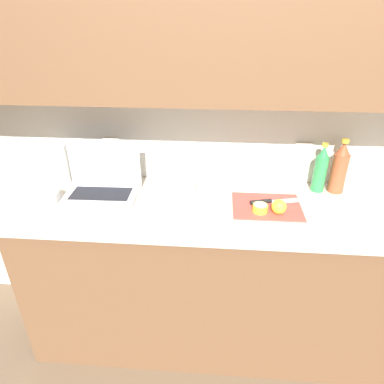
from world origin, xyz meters
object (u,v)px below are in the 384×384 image
Objects in this scene: measuring_cup at (187,182)px; bottle_oil_tall at (321,170)px; cutting_board at (267,206)px; bowl_white at (42,198)px; laptop at (103,182)px; lemon_half_cut at (260,208)px; lemon_whole_beside at (279,207)px; paper_towel_roll at (60,164)px; bottle_green_soda at (339,168)px; knife at (266,202)px.

bottle_oil_tall is at bearing 3.48° from measuring_cup.
bowl_white reaches higher than cutting_board.
bottle_oil_tall is 1.46m from bowl_white.
laptop is 1.43× the size of bottle_oil_tall.
lemon_whole_beside reaches higher than lemon_half_cut.
paper_towel_roll is at bearing 167.64° from lemon_whole_beside.
bottle_green_soda is 2.89× the size of measuring_cup.
knife is at bearing -155.25° from bottle_green_soda.
lemon_half_cut is at bearing -148.42° from bottle_green_soda.
bottle_oil_tall is 0.72m from measuring_cup.
knife is at bearing 3.92° from bowl_white.
lemon_half_cut is (-0.04, -0.06, 0.02)m from cutting_board.
lemon_whole_beside is at bearing -0.75° from bowl_white.
measuring_cup is at bearing 158.67° from cutting_board.
cutting_board is 0.07m from lemon_half_cut.
knife is 3.51× the size of lemon_half_cut.
lemon_half_cut is 1.12m from paper_towel_roll.
laptop is at bearing 161.36° from knife.
bottle_oil_tall reaches higher than cutting_board.
lemon_whole_beside is 0.31× the size of paper_towel_roll.
knife is 1.14× the size of paper_towel_roll.
paper_towel_roll is at bearing 156.85° from knife.
lemon_whole_beside is at bearing -26.29° from measuring_cup.
lemon_half_cut is at bearing -0.35° from bowl_white.
cutting_board is 0.46m from bottle_green_soda.
lemon_whole_beside is 0.69× the size of measuring_cup.
cutting_board is at bearing -152.09° from bottle_green_soda.
bottle_oil_tall is at bearing 10.19° from bowl_white.
measuring_cup is 0.72m from paper_towel_roll.
laptop is at bearing -169.84° from measuring_cup.
bottle_green_soda reaches higher than lemon_half_cut.
lemon_half_cut is at bearing -11.12° from laptop.
lemon_whole_beside is (0.91, -0.15, -0.02)m from laptop.
paper_towel_roll is (-1.13, 0.19, 0.11)m from cutting_board.
cutting_board is 0.45m from measuring_cup.
cutting_board is at bearing 55.25° from lemon_half_cut.
bottle_oil_tall is at bearing 4.72° from laptop.
lemon_half_cut is 0.32× the size of paper_towel_roll.
lemon_whole_beside is at bearing -132.18° from bottle_oil_tall.
paper_towel_roll reaches higher than measuring_cup.
lemon_whole_beside is 0.52m from measuring_cup.
paper_towel_roll is (0.01, 0.24, 0.08)m from bowl_white.
bowl_white is (-0.72, -0.21, -0.02)m from measuring_cup.
bottle_oil_tall reaches higher than measuring_cup.
paper_towel_roll reaches higher than lemon_whole_beside.
laptop is at bearing -21.76° from paper_towel_roll.
lemon_half_cut is at bearing -12.88° from paper_towel_roll.
knife is 0.11m from lemon_whole_beside.
bottle_green_soda is 1.09× the size of bottle_oil_tall.
knife is 2.52× the size of measuring_cup.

